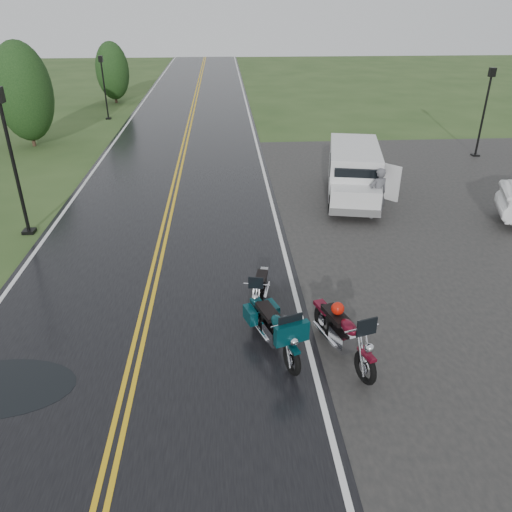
{
  "coord_description": "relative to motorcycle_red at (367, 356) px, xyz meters",
  "views": [
    {
      "loc": [
        2.05,
        -9.41,
        6.96
      ],
      "look_at": [
        2.8,
        2.0,
        1.0
      ],
      "focal_mm": 35.0,
      "sensor_mm": 36.0,
      "label": 1
    }
  ],
  "objects": [
    {
      "name": "lamp_post_far_right",
      "position": [
        9.64,
        15.62,
        1.36
      ],
      "size": [
        0.36,
        0.36,
        4.15
      ],
      "primitive_type": null,
      "color": "black",
      "rests_on": "ground"
    },
    {
      "name": "tree_left_mid",
      "position": [
        -12.58,
        18.97,
        1.5
      ],
      "size": [
        2.83,
        2.83,
        4.42
      ],
      "primitive_type": null,
      "color": "#1E3D19",
      "rests_on": "ground"
    },
    {
      "name": "van_white",
      "position": [
        1.14,
        8.88,
        0.28
      ],
      "size": [
        2.86,
        5.34,
        1.99
      ],
      "primitive_type": null,
      "rotation": [
        0.0,
        0.0,
        -0.2
      ],
      "color": "silver",
      "rests_on": "ground"
    },
    {
      "name": "lamp_post_near_left",
      "position": [
        -9.2,
        7.89,
        1.64
      ],
      "size": [
        0.4,
        0.4,
        4.7
      ],
      "primitive_type": null,
      "color": "black",
      "rests_on": "ground"
    },
    {
      "name": "person_at_van",
      "position": [
        2.59,
        8.33,
        0.19
      ],
      "size": [
        0.75,
        0.58,
        1.81
      ],
      "primitive_type": "imported",
      "rotation": [
        0.0,
        0.0,
        3.39
      ],
      "color": "#4F4F54",
      "rests_on": "ground"
    },
    {
      "name": "motorcycle_silver",
      "position": [
        -2.05,
        2.23,
        -0.14
      ],
      "size": [
        1.1,
        2.06,
        1.15
      ],
      "primitive_type": null,
      "rotation": [
        0.0,
        0.0,
        -0.21
      ],
      "color": "#94979B",
      "rests_on": "ground"
    },
    {
      "name": "parking_pad",
      "position": [
        6.28,
        6.82,
        -0.7
      ],
      "size": [
        14.0,
        24.0,
        0.03
      ],
      "primitive_type": "cube",
      "color": "black",
      "rests_on": "ground"
    },
    {
      "name": "road",
      "position": [
        -4.72,
        11.82,
        -0.69
      ],
      "size": [
        8.0,
        100.0,
        0.04
      ],
      "primitive_type": "cube",
      "color": "black",
      "rests_on": "ground"
    },
    {
      "name": "motorcycle_red",
      "position": [
        0.0,
        0.0,
        0.0
      ],
      "size": [
        1.55,
        2.56,
        1.43
      ],
      "primitive_type": null,
      "rotation": [
        0.0,
        0.0,
        0.3
      ],
      "color": "#4F0917",
      "rests_on": "ground"
    },
    {
      "name": "ground",
      "position": [
        -4.72,
        1.82,
        -0.71
      ],
      "size": [
        120.0,
        120.0,
        0.0
      ],
      "primitive_type": "plane",
      "color": "#2D471E",
      "rests_on": "ground"
    },
    {
      "name": "motorcycle_teal",
      "position": [
        -1.42,
        0.36,
        -0.03
      ],
      "size": [
        1.54,
        2.44,
        1.36
      ],
      "primitive_type": null,
      "rotation": [
        0.0,
        0.0,
        0.33
      ],
      "color": "#042D33",
      "rests_on": "ground"
    },
    {
      "name": "lamp_post_far_left",
      "position": [
        -9.97,
        25.29,
        1.2
      ],
      "size": [
        0.33,
        0.33,
        3.83
      ],
      "primitive_type": null,
      "color": "black",
      "rests_on": "ground"
    },
    {
      "name": "tree_left_far",
      "position": [
        -10.47,
        30.85,
        1.09
      ],
      "size": [
        2.35,
        2.35,
        3.61
      ],
      "primitive_type": null,
      "color": "#1E3D19",
      "rests_on": "ground"
    }
  ]
}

